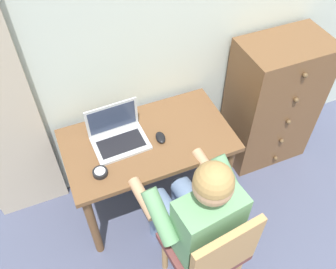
{
  "coord_description": "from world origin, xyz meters",
  "views": [
    {
      "loc": [
        -0.98,
        0.34,
        2.48
      ],
      "look_at": [
        -0.4,
        1.72,
        0.81
      ],
      "focal_mm": 38.98,
      "sensor_mm": 36.0,
      "label": 1
    }
  ],
  "objects": [
    {
      "name": "wall_back",
      "position": [
        0.0,
        2.2,
        1.25
      ],
      "size": [
        4.8,
        0.05,
        2.5
      ],
      "primitive_type": "cube",
      "color": "silver",
      "rests_on": "ground_plane"
    },
    {
      "name": "chair",
      "position": [
        -0.41,
        1.07,
        0.49
      ],
      "size": [
        0.47,
        0.45,
        0.88
      ],
      "color": "brown",
      "rests_on": "ground_plane"
    },
    {
      "name": "dresser",
      "position": [
        0.56,
        1.94,
        0.54
      ],
      "size": [
        0.64,
        0.44,
        1.09
      ],
      "color": "brown",
      "rests_on": "ground_plane"
    },
    {
      "name": "person_seated",
      "position": [
        -0.43,
        1.25,
        0.68
      ],
      "size": [
        0.58,
        0.61,
        1.2
      ],
      "color": "#6B84AD",
      "rests_on": "ground_plane"
    },
    {
      "name": "desk",
      "position": [
        -0.5,
        1.82,
        0.6
      ],
      "size": [
        1.09,
        0.62,
        0.71
      ],
      "color": "brown",
      "rests_on": "ground_plane"
    },
    {
      "name": "desk_clock",
      "position": [
        -0.86,
        1.67,
        0.73
      ],
      "size": [
        0.09,
        0.09,
        0.03
      ],
      "color": "black",
      "rests_on": "desk"
    },
    {
      "name": "computer_mouse",
      "position": [
        -0.43,
        1.79,
        0.73
      ],
      "size": [
        0.07,
        0.11,
        0.03
      ],
      "primitive_type": "ellipsoid",
      "rotation": [
        0.0,
        0.0,
        -0.12
      ],
      "color": "black",
      "rests_on": "desk"
    },
    {
      "name": "laptop",
      "position": [
        -0.68,
        1.88,
        0.77
      ],
      "size": [
        0.35,
        0.26,
        0.24
      ],
      "color": "#B7BABF",
      "rests_on": "desk"
    }
  ]
}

